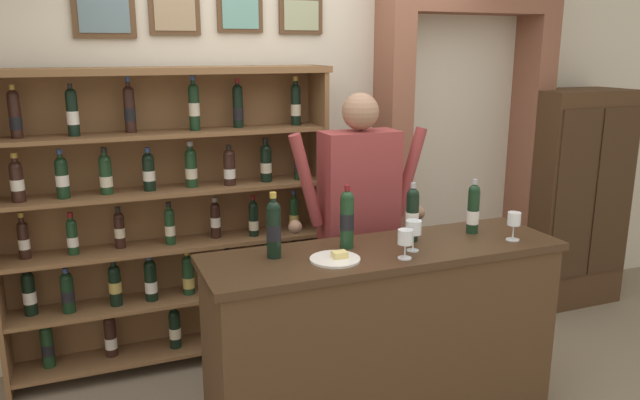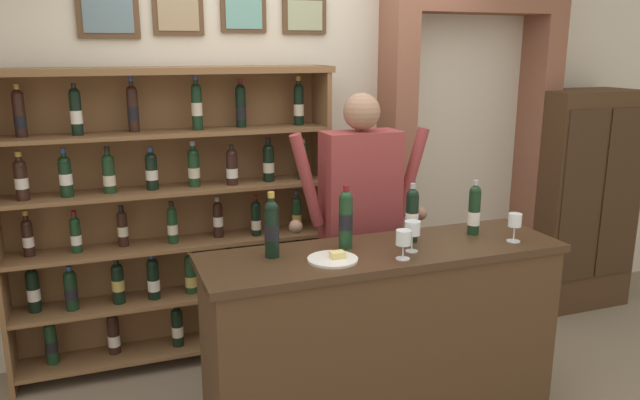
% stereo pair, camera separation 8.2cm
% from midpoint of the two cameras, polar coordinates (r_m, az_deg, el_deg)
% --- Properties ---
extents(back_wall, '(12.00, 0.19, 3.26)m').
position_cam_midpoint_polar(back_wall, '(4.27, -4.25, 8.79)').
color(back_wall, beige).
rests_on(back_wall, ground).
extents(wine_shelf, '(2.06, 0.33, 1.90)m').
position_cam_midpoint_polar(wine_shelf, '(3.96, -14.47, -1.24)').
color(wine_shelf, brown).
rests_on(wine_shelf, ground).
extents(archway_doorway, '(1.38, 0.45, 2.60)m').
position_cam_midpoint_polar(archway_doorway, '(4.76, 12.19, 7.26)').
color(archway_doorway, brown).
rests_on(archway_doorway, ground).
extents(side_cabinet, '(0.80, 0.49, 1.70)m').
position_cam_midpoint_polar(side_cabinet, '(5.25, 21.85, 0.20)').
color(side_cabinet, '#422B19').
rests_on(side_cabinet, ground).
extents(tasting_counter, '(1.89, 0.55, 1.01)m').
position_cam_midpoint_polar(tasting_counter, '(3.35, 5.17, -12.79)').
color(tasting_counter, '#4C331E').
rests_on(tasting_counter, ground).
extents(shopkeeper, '(0.89, 0.22, 1.76)m').
position_cam_midpoint_polar(shopkeeper, '(3.64, 3.00, -0.52)').
color(shopkeeper, '#2D3347').
rests_on(shopkeeper, ground).
extents(tasting_bottle_grappa, '(0.07, 0.07, 0.33)m').
position_cam_midpoint_polar(tasting_bottle_grappa, '(2.98, -5.12, -2.58)').
color(tasting_bottle_grappa, black).
rests_on(tasting_bottle_grappa, tasting_counter).
extents(tasting_bottle_bianco, '(0.07, 0.07, 0.33)m').
position_cam_midpoint_polar(tasting_bottle_bianco, '(3.11, 1.77, -1.68)').
color(tasting_bottle_bianco, '#19381E').
rests_on(tasting_bottle_bianco, tasting_counter).
extents(tasting_bottle_rosso, '(0.07, 0.07, 0.32)m').
position_cam_midpoint_polar(tasting_bottle_rosso, '(3.26, 7.87, -1.28)').
color(tasting_bottle_rosso, black).
rests_on(tasting_bottle_rosso, tasting_counter).
extents(tasting_bottle_brunello, '(0.07, 0.07, 0.30)m').
position_cam_midpoint_polar(tasting_bottle_brunello, '(3.46, 13.41, -0.80)').
color(tasting_bottle_brunello, black).
rests_on(tasting_bottle_brunello, tasting_counter).
extents(wine_glass_center, '(0.08, 0.08, 0.16)m').
position_cam_midpoint_polar(wine_glass_center, '(3.10, 7.94, -2.69)').
color(wine_glass_center, silver).
rests_on(wine_glass_center, tasting_counter).
extents(wine_glass_spare, '(0.07, 0.07, 0.15)m').
position_cam_midpoint_polar(wine_glass_spare, '(2.99, 7.16, -3.61)').
color(wine_glass_spare, silver).
rests_on(wine_glass_spare, tasting_counter).
extents(wine_glass_left, '(0.07, 0.07, 0.15)m').
position_cam_midpoint_polar(wine_glass_left, '(3.40, 16.94, -1.87)').
color(wine_glass_left, silver).
rests_on(wine_glass_left, tasting_counter).
extents(cheese_plate, '(0.25, 0.25, 0.04)m').
position_cam_midpoint_polar(cheese_plate, '(2.97, 0.67, -5.47)').
color(cheese_plate, white).
rests_on(cheese_plate, tasting_counter).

